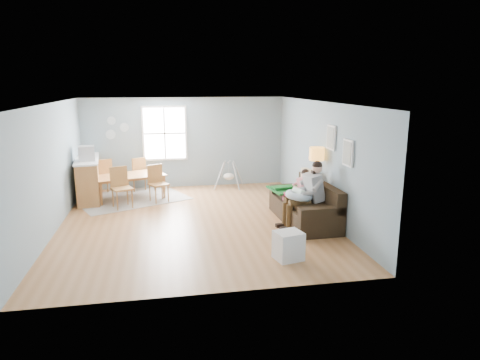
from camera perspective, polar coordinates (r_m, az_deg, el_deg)
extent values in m
cube|color=#A3683A|center=(9.95, -5.97, -5.74)|extent=(8.40, 9.40, 0.08)
cube|color=white|center=(9.44, -6.41, 12.05)|extent=(8.40, 9.40, 0.60)
cube|color=#7F9BA6|center=(14.20, -7.59, 5.58)|extent=(8.40, 0.08, 3.90)
cube|color=#7F9BA6|center=(5.11, -2.18, -7.41)|extent=(8.40, 0.08, 3.90)
cube|color=#7F9BA6|center=(10.73, 16.61, 2.81)|extent=(0.08, 9.40, 3.90)
cube|color=white|center=(12.96, -10.02, 6.15)|extent=(1.32, 0.06, 1.62)
cube|color=white|center=(12.93, -10.02, 6.13)|extent=(1.20, 0.02, 1.50)
cube|color=white|center=(12.92, -10.02, 6.13)|extent=(1.20, 0.03, 0.04)
cube|color=white|center=(12.92, -10.02, 6.13)|extent=(0.04, 0.03, 1.50)
cube|color=white|center=(8.82, 14.22, 3.52)|extent=(0.04, 0.44, 0.54)
cube|color=slate|center=(8.81, 14.07, 3.51)|extent=(0.01, 0.36, 0.46)
cube|color=white|center=(9.60, 12.07, 5.57)|extent=(0.04, 0.44, 0.54)
cube|color=slate|center=(9.60, 11.93, 5.57)|extent=(0.01, 0.36, 0.46)
cylinder|color=#90A2AD|center=(13.00, -16.77, 7.59)|extent=(0.24, 0.02, 0.24)
cylinder|color=#90A2AD|center=(12.99, -15.17, 6.80)|extent=(0.26, 0.02, 0.26)
cylinder|color=#90A2AD|center=(13.05, -16.87, 5.84)|extent=(0.28, 0.02, 0.28)
cube|color=black|center=(9.92, 8.49, -4.23)|extent=(1.05, 2.32, 0.46)
cube|color=black|center=(9.94, 10.64, -1.51)|extent=(0.29, 2.30, 0.47)
cube|color=black|center=(8.91, 10.89, -4.18)|extent=(0.99, 0.25, 0.17)
cube|color=black|center=(10.78, 6.62, -1.05)|extent=(0.99, 0.25, 0.17)
cube|color=#166225|center=(10.51, 6.99, -1.19)|extent=(1.15, 1.01, 0.04)
cube|color=beige|center=(10.42, 9.02, -0.01)|extent=(0.19, 0.53, 0.52)
cube|color=#969699|center=(9.50, 9.81, -0.95)|extent=(0.42, 0.51, 0.63)
sphere|color=#ECAD90|center=(9.44, 10.25, 1.58)|extent=(0.23, 0.23, 0.23)
sphere|color=black|center=(9.43, 10.26, 1.87)|extent=(0.22, 0.22, 0.22)
cylinder|color=#3B2915|center=(9.31, 7.96, -3.06)|extent=(0.50, 0.23, 0.17)
cylinder|color=#3B2915|center=(9.51, 7.37, -2.69)|extent=(0.50, 0.23, 0.17)
cylinder|color=#3B2915|center=(9.31, 6.60, -4.98)|extent=(0.14, 0.14, 0.57)
cylinder|color=#3B2915|center=(9.51, 6.03, -4.58)|extent=(0.14, 0.14, 0.57)
cube|color=black|center=(9.35, 6.08, -6.46)|extent=(0.26, 0.14, 0.08)
cube|color=black|center=(9.55, 5.53, -6.02)|extent=(0.26, 0.14, 0.08)
torus|color=silver|center=(9.41, 7.85, -2.06)|extent=(0.64, 0.62, 0.24)
cylinder|color=white|center=(9.39, 7.87, -1.55)|extent=(0.22, 0.35, 0.14)
sphere|color=#ECAD90|center=(9.54, 7.38, -1.17)|extent=(0.12, 0.12, 0.12)
cube|color=silver|center=(10.00, 8.46, -0.87)|extent=(0.28, 0.32, 0.41)
sphere|color=#ECAD90|center=(9.95, 8.70, 0.74)|extent=(0.19, 0.19, 0.19)
sphere|color=black|center=(9.94, 8.70, 0.93)|extent=(0.19, 0.19, 0.19)
cylinder|color=#E93965|center=(9.87, 7.15, -2.11)|extent=(0.35, 0.13, 0.10)
cylinder|color=#E93965|center=(10.02, 6.81, -1.89)|extent=(0.35, 0.13, 0.10)
cylinder|color=#E93965|center=(9.87, 6.25, -3.25)|extent=(0.09, 0.09, 0.34)
cylinder|color=#E93965|center=(10.01, 5.93, -3.01)|extent=(0.09, 0.09, 0.34)
cylinder|color=black|center=(10.32, 9.87, -4.86)|extent=(0.30, 0.30, 0.03)
cylinder|color=black|center=(10.12, 10.02, -0.96)|extent=(0.03, 0.03, 1.48)
cylinder|color=orange|center=(9.97, 10.20, 3.46)|extent=(0.34, 0.34, 0.30)
cube|color=silver|center=(7.82, 6.47, -8.68)|extent=(0.55, 0.51, 0.52)
cube|color=black|center=(7.73, 5.12, -8.93)|extent=(0.11, 0.35, 0.41)
cube|color=gray|center=(12.20, -14.37, -2.35)|extent=(3.42, 3.09, 0.01)
imported|color=brown|center=(12.12, -14.46, -0.87)|extent=(2.10, 1.56, 0.66)
cube|color=olive|center=(11.20, -15.47, -1.12)|extent=(0.61, 0.61, 0.04)
cube|color=olive|center=(11.34, -15.87, 0.47)|extent=(0.43, 0.21, 0.52)
cylinder|color=olive|center=(11.04, -16.04, -2.72)|extent=(0.04, 0.04, 0.50)
cylinder|color=olive|center=(11.14, -14.17, -2.46)|extent=(0.04, 0.04, 0.50)
cylinder|color=olive|center=(11.39, -16.59, -2.28)|extent=(0.04, 0.04, 0.50)
cylinder|color=olive|center=(11.50, -14.77, -2.03)|extent=(0.04, 0.04, 0.50)
cube|color=olive|center=(11.57, -10.80, -0.58)|extent=(0.60, 0.60, 0.04)
cube|color=olive|center=(11.69, -11.28, 0.87)|extent=(0.40, 0.22, 0.49)
cylinder|color=olive|center=(11.39, -11.17, -2.04)|extent=(0.04, 0.04, 0.48)
cylinder|color=olive|center=(11.55, -9.55, -1.78)|extent=(0.04, 0.04, 0.48)
cylinder|color=olive|center=(11.71, -11.93, -1.67)|extent=(0.04, 0.04, 0.48)
cylinder|color=olive|center=(11.86, -10.34, -1.42)|extent=(0.04, 0.04, 0.48)
cube|color=olive|center=(12.65, -17.88, 0.33)|extent=(0.63, 0.63, 0.05)
cube|color=olive|center=(12.39, -17.68, 1.43)|extent=(0.43, 0.23, 0.52)
cylinder|color=olive|center=(12.94, -17.24, -0.52)|extent=(0.04, 0.04, 0.51)
cylinder|color=olive|center=(12.84, -18.88, -0.74)|extent=(0.04, 0.04, 0.51)
cylinder|color=olive|center=(12.58, -16.70, -0.86)|extent=(0.04, 0.04, 0.51)
cylinder|color=olive|center=(12.47, -18.39, -1.09)|extent=(0.04, 0.04, 0.51)
cube|color=olive|center=(12.97, -13.66, 0.76)|extent=(0.62, 0.62, 0.04)
cube|color=olive|center=(12.74, -13.30, 1.80)|extent=(0.39, 0.25, 0.49)
cylinder|color=olive|center=(13.27, -13.27, -0.03)|extent=(0.04, 0.04, 0.48)
cylinder|color=olive|center=(13.11, -14.68, -0.26)|extent=(0.04, 0.04, 0.48)
cylinder|color=olive|center=(12.95, -12.52, -0.30)|extent=(0.04, 0.04, 0.48)
cylinder|color=olive|center=(12.79, -13.96, -0.54)|extent=(0.04, 0.04, 0.48)
cube|color=brown|center=(12.35, -19.56, 0.09)|extent=(0.79, 2.03, 1.10)
cube|color=silver|center=(12.25, -19.75, 2.66)|extent=(0.84, 2.08, 0.04)
cube|color=#B2B1B6|center=(11.83, -19.79, 3.36)|extent=(0.46, 0.44, 0.38)
cube|color=black|center=(11.84, -20.70, 3.29)|extent=(0.07, 0.31, 0.27)
cylinder|color=#B2B1B6|center=(12.87, -1.51, 2.44)|extent=(0.17, 0.44, 0.04)
ellipsoid|color=beige|center=(12.96, -1.50, 0.48)|extent=(0.33, 0.33, 0.20)
cylinder|color=#B2B1B6|center=(12.91, -1.50, 1.46)|extent=(0.01, 0.01, 0.36)
cylinder|color=#B2B1B6|center=(12.75, -2.80, 0.55)|extent=(0.35, 0.21, 0.79)
cylinder|color=#B2B1B6|center=(12.67, -0.55, 0.48)|extent=(0.20, 0.36, 0.79)
cylinder|color=#B2B1B6|center=(13.23, -2.41, 1.01)|extent=(0.20, 0.36, 0.79)
cylinder|color=#B2B1B6|center=(13.16, -0.24, 0.95)|extent=(0.35, 0.21, 0.79)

